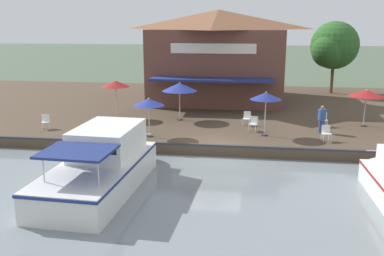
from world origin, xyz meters
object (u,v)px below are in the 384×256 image
at_px(patio_umbrella_mid_patio_right, 266,96).
at_px(cafe_chair_facing_river, 326,132).
at_px(patio_umbrella_near_quay_edge, 366,93).
at_px(patio_umbrella_mid_patio_left, 149,102).
at_px(waterfront_restaurant, 218,55).
at_px(cafe_chair_back_row_seat, 247,118).
at_px(cafe_chair_beside_entrance, 100,125).
at_px(cafe_chair_mid_patio, 323,119).
at_px(patio_umbrella_far_corner, 180,87).
at_px(patio_umbrella_back_row, 116,84).
at_px(tree_behind_restaurant, 333,47).
at_px(motorboat_distant_upstream, 106,163).
at_px(cafe_chair_far_corner_seat, 254,123).
at_px(person_at_quay_edge, 322,116).
at_px(cafe_chair_under_first_umbrella, 46,121).

xyz_separation_m(patio_umbrella_mid_patio_right, cafe_chair_facing_river, (0.70, 3.22, -1.76)).
bearing_deg(patio_umbrella_near_quay_edge, patio_umbrella_mid_patio_left, -71.13).
xyz_separation_m(waterfront_restaurant, cafe_chair_facing_river, (11.99, 6.78, -3.14)).
bearing_deg(waterfront_restaurant, patio_umbrella_near_quay_edge, 49.60).
relative_size(cafe_chair_back_row_seat, cafe_chair_beside_entrance, 1.00).
bearing_deg(cafe_chair_mid_patio, patio_umbrella_far_corner, -93.63).
bearing_deg(patio_umbrella_back_row, cafe_chair_mid_patio, 87.84).
bearing_deg(tree_behind_restaurant, patio_umbrella_back_row, -51.79).
xyz_separation_m(patio_umbrella_mid_patio_left, cafe_chair_beside_entrance, (-0.33, -2.98, -1.46)).
bearing_deg(cafe_chair_beside_entrance, patio_umbrella_near_quay_edge, 104.24).
height_order(cafe_chair_back_row_seat, motorboat_distant_upstream, motorboat_distant_upstream).
bearing_deg(patio_umbrella_mid_patio_left, motorboat_distant_upstream, -4.93).
xyz_separation_m(cafe_chair_far_corner_seat, person_at_quay_edge, (-0.12, 3.84, 0.51)).
distance_m(patio_umbrella_back_row, patio_umbrella_mid_patio_left, 5.33).
height_order(patio_umbrella_mid_patio_right, cafe_chair_beside_entrance, patio_umbrella_mid_patio_right).
distance_m(patio_umbrella_far_corner, cafe_chair_mid_patio, 9.08).
distance_m(cafe_chair_far_corner_seat, tree_behind_restaurant, 16.34).
xyz_separation_m(cafe_chair_beside_entrance, motorboat_distant_upstream, (6.11, 2.49, -0.10)).
bearing_deg(person_at_quay_edge, cafe_chair_far_corner_seat, -88.23).
bearing_deg(person_at_quay_edge, patio_umbrella_near_quay_edge, 126.10).
xyz_separation_m(patio_umbrella_mid_patio_left, patio_umbrella_far_corner, (-4.32, 0.98, 0.22)).
bearing_deg(tree_behind_restaurant, patio_umbrella_mid_patio_left, -36.85).
bearing_deg(tree_behind_restaurant, motorboat_distant_upstream, -30.00).
xyz_separation_m(patio_umbrella_far_corner, cafe_chair_far_corner_seat, (2.27, 4.72, -1.67)).
relative_size(patio_umbrella_near_quay_edge, patio_umbrella_far_corner, 0.92).
xyz_separation_m(motorboat_distant_upstream, tree_behind_restaurant, (-22.31, 12.88, 3.71)).
height_order(patio_umbrella_far_corner, patio_umbrella_mid_patio_right, patio_umbrella_mid_patio_right).
xyz_separation_m(cafe_chair_under_first_umbrella, person_at_quay_edge, (-1.29, 16.03, 0.51)).
xyz_separation_m(patio_umbrella_mid_patio_right, cafe_chair_back_row_seat, (-2.31, -1.02, -1.76)).
relative_size(patio_umbrella_mid_patio_right, motorboat_distant_upstream, 0.29).
xyz_separation_m(patio_umbrella_mid_patio_left, motorboat_distant_upstream, (5.79, -0.50, -1.55)).
bearing_deg(person_at_quay_edge, cafe_chair_back_row_seat, -106.27).
relative_size(cafe_chair_back_row_seat, cafe_chair_mid_patio, 1.00).
bearing_deg(patio_umbrella_near_quay_edge, patio_umbrella_mid_patio_right, -62.66).
xyz_separation_m(patio_umbrella_mid_patio_left, cafe_chair_mid_patio, (-3.75, 9.89, -1.46)).
bearing_deg(cafe_chair_under_first_umbrella, cafe_chair_back_row_seat, 102.14).
xyz_separation_m(cafe_chair_back_row_seat, cafe_chair_far_corner_seat, (1.36, 0.41, 0.00)).
bearing_deg(cafe_chair_facing_river, cafe_chair_under_first_umbrella, -91.69).
xyz_separation_m(cafe_chair_beside_entrance, person_at_quay_edge, (-1.84, 12.52, 0.51)).
height_order(patio_umbrella_mid_patio_right, cafe_chair_mid_patio, patio_umbrella_mid_patio_right).
relative_size(patio_umbrella_far_corner, cafe_chair_beside_entrance, 2.88).
relative_size(cafe_chair_back_row_seat, cafe_chair_facing_river, 1.00).
bearing_deg(patio_umbrella_far_corner, tree_behind_restaurant, 136.94).
xyz_separation_m(patio_umbrella_near_quay_edge, cafe_chair_mid_patio, (0.47, -2.47, -1.54)).
relative_size(patio_umbrella_far_corner, cafe_chair_mid_patio, 2.88).
relative_size(waterfront_restaurant, tree_behind_restaurant, 1.74).
bearing_deg(cafe_chair_far_corner_seat, patio_umbrella_back_row, -103.84).
bearing_deg(cafe_chair_under_first_umbrella, cafe_chair_beside_entrance, 81.17).
distance_m(patio_umbrella_mid_patio_right, cafe_chair_mid_patio, 4.78).
bearing_deg(cafe_chair_far_corner_seat, cafe_chair_mid_patio, 112.12).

